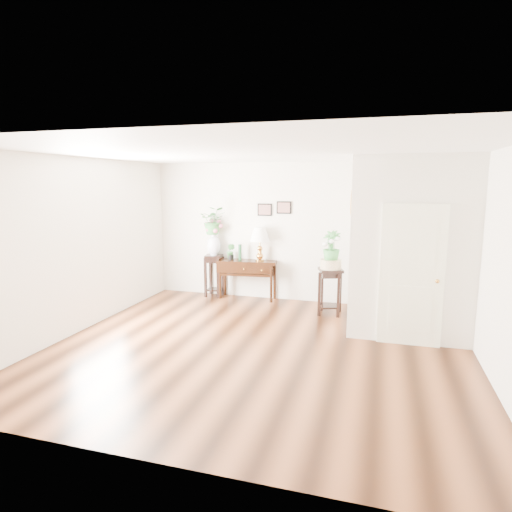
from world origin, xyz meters
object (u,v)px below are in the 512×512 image
at_px(table_lamp, 260,244).
at_px(plant_stand_b, 330,291).
at_px(plant_stand_a, 214,276).
at_px(console_table, 247,280).

height_order(table_lamp, plant_stand_b, table_lamp).
distance_m(table_lamp, plant_stand_a, 1.24).
relative_size(plant_stand_a, plant_stand_b, 1.05).
distance_m(console_table, plant_stand_b, 1.87).
relative_size(console_table, plant_stand_a, 1.37).
bearing_deg(console_table, table_lamp, -6.83).
distance_m(table_lamp, plant_stand_b, 1.78).
xyz_separation_m(console_table, plant_stand_b, (1.78, -0.59, 0.02)).
bearing_deg(plant_stand_a, table_lamp, 0.01).
bearing_deg(table_lamp, plant_stand_b, -21.39).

